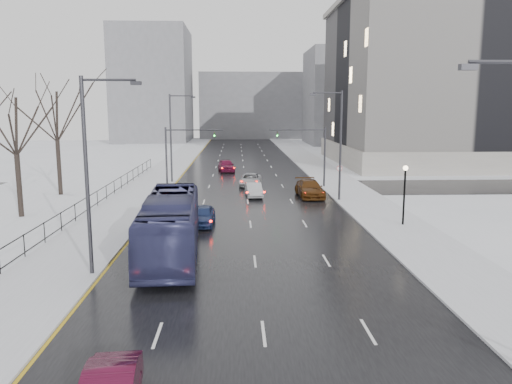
{
  "coord_description": "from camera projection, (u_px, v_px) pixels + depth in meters",
  "views": [
    {
      "loc": [
        -0.97,
        -4.7,
        8.47
      ],
      "look_at": [
        0.39,
        30.63,
        2.5
      ],
      "focal_mm": 35.0,
      "sensor_mm": 36.0,
      "label": 1
    }
  ],
  "objects": [
    {
      "name": "sedan_right_cross",
      "position": [
        250.0,
        180.0,
        54.59
      ],
      "size": [
        2.69,
        5.02,
        1.34
      ],
      "primitive_type": "imported",
      "rotation": [
        0.0,
        0.0,
        -0.1
      ],
      "color": "#ADAEB2",
      "rests_on": "road"
    },
    {
      "name": "park_strip",
      "position": [
        90.0,
        174.0,
        64.43
      ],
      "size": [
        14.0,
        150.0,
        0.12
      ],
      "primitive_type": "cube",
      "color": "white",
      "rests_on": "ground"
    },
    {
      "name": "iron_fence",
      "position": [
        66.0,
        217.0,
        35.0
      ],
      "size": [
        0.06,
        70.0,
        1.3
      ],
      "color": "black",
      "rests_on": "sidewalk_left"
    },
    {
      "name": "bus",
      "position": [
        171.0,
        225.0,
        28.69
      ],
      "size": [
        3.75,
        12.82,
        3.53
      ],
      "primitive_type": "imported",
      "rotation": [
        0.0,
        0.0,
        0.06
      ],
      "color": "navy",
      "rests_on": "road"
    },
    {
      "name": "bldg_far_left",
      "position": [
        153.0,
        86.0,
        126.08
      ],
      "size": [
        18.0,
        22.0,
        28.0
      ],
      "primitive_type": "cube",
      "color": "slate",
      "rests_on": "ground"
    },
    {
      "name": "no_uturn_sign",
      "position": [
        339.0,
        171.0,
        49.4
      ],
      "size": [
        0.6,
        0.06,
        2.7
      ],
      "color": "#2D2D33",
      "rests_on": "sidewalk_right"
    },
    {
      "name": "sidewalk_right",
      "position": [
        324.0,
        173.0,
        65.59
      ],
      "size": [
        5.0,
        150.0,
        0.16
      ],
      "primitive_type": "cube",
      "color": "silver",
      "rests_on": "ground"
    },
    {
      "name": "sidewalk_left",
      "position": [
        164.0,
        173.0,
        64.79
      ],
      "size": [
        5.0,
        150.0,
        0.16
      ],
      "primitive_type": "cube",
      "color": "silver",
      "rests_on": "ground"
    },
    {
      "name": "civic_building",
      "position": [
        471.0,
        90.0,
        76.49
      ],
      "size": [
        41.0,
        31.0,
        24.8
      ],
      "color": "gray",
      "rests_on": "ground"
    },
    {
      "name": "sedan_center_near",
      "position": [
        202.0,
        216.0,
        36.21
      ],
      "size": [
        1.86,
        4.26,
        1.43
      ],
      "primitive_type": "imported",
      "rotation": [
        0.0,
        0.0,
        -0.04
      ],
      "color": "navy",
      "rests_on": "road"
    },
    {
      "name": "sedan_right_near",
      "position": [
        254.0,
        190.0,
        47.87
      ],
      "size": [
        1.71,
        4.21,
        1.36
      ],
      "primitive_type": "imported",
      "rotation": [
        0.0,
        0.0,
        0.07
      ],
      "color": "#9E9FA2",
      "rests_on": "road"
    },
    {
      "name": "streetlight_r_mid",
      "position": [
        338.0,
        140.0,
        44.87
      ],
      "size": [
        2.95,
        0.25,
        10.0
      ],
      "color": "#2D2D33",
      "rests_on": "ground"
    },
    {
      "name": "bldg_far_center",
      "position": [
        254.0,
        106.0,
        142.68
      ],
      "size": [
        30.0,
        18.0,
        18.0
      ],
      "primitive_type": "cube",
      "color": "slate",
      "rests_on": "ground"
    },
    {
      "name": "streetlight_l_near",
      "position": [
        91.0,
        167.0,
        24.54
      ],
      "size": [
        2.95,
        0.25,
        10.0
      ],
      "color": "#2D2D33",
      "rests_on": "ground"
    },
    {
      "name": "tree_park_e",
      "position": [
        61.0,
        196.0,
        48.74
      ],
      "size": [
        9.45,
        9.45,
        13.5
      ],
      "primitive_type": null,
      "color": "black",
      "rests_on": "ground"
    },
    {
      "name": "sedan_right_far",
      "position": [
        310.0,
        189.0,
        47.75
      ],
      "size": [
        2.53,
        5.65,
        1.61
      ],
      "primitive_type": "imported",
      "rotation": [
        0.0,
        0.0,
        0.05
      ],
      "color": "#4B280C",
      "rests_on": "road"
    },
    {
      "name": "mast_signal_left",
      "position": [
        176.0,
        150.0,
        52.41
      ],
      "size": [
        6.1,
        0.33,
        6.5
      ],
      "color": "#2D2D33",
      "rests_on": "ground"
    },
    {
      "name": "tree_park_d",
      "position": [
        22.0,
        218.0,
        38.91
      ],
      "size": [
        8.75,
        8.75,
        12.5
      ],
      "primitive_type": null,
      "color": "black",
      "rests_on": "ground"
    },
    {
      "name": "sedan_center_far",
      "position": [
        226.0,
        165.0,
        66.86
      ],
      "size": [
        2.55,
        5.05,
        1.65
      ],
      "primitive_type": "imported",
      "rotation": [
        0.0,
        0.0,
        0.13
      ],
      "color": "maroon",
      "rests_on": "road"
    },
    {
      "name": "lamppost_r_mid",
      "position": [
        405.0,
        186.0,
        35.57
      ],
      "size": [
        0.36,
        0.36,
        4.28
      ],
      "color": "black",
      "rests_on": "sidewalk_right"
    },
    {
      "name": "bldg_far_right",
      "position": [
        358.0,
        97.0,
        118.63
      ],
      "size": [
        24.0,
        20.0,
        22.0
      ],
      "primitive_type": "cube",
      "color": "slate",
      "rests_on": "ground"
    },
    {
      "name": "road",
      "position": [
        244.0,
        173.0,
        65.2
      ],
      "size": [
        16.0,
        150.0,
        0.04
      ],
      "primitive_type": "cube",
      "color": "black",
      "rests_on": "ground"
    },
    {
      "name": "streetlight_l_far",
      "position": [
        173.0,
        134.0,
        56.07
      ],
      "size": [
        2.95,
        0.25,
        10.0
      ],
      "color": "#2D2D33",
      "rests_on": "ground"
    },
    {
      "name": "mast_signal_right",
      "position": [
        315.0,
        150.0,
        52.97
      ],
      "size": [
        6.1,
        0.33,
        6.5
      ],
      "color": "#2D2D33",
      "rests_on": "ground"
    },
    {
      "name": "cross_road",
      "position": [
        246.0,
        188.0,
        53.38
      ],
      "size": [
        130.0,
        10.0,
        0.04
      ],
      "primitive_type": "cube",
      "color": "black",
      "rests_on": "ground"
    }
  ]
}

